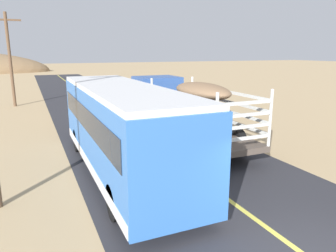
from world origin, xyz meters
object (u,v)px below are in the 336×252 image
livestock_truck (172,100)px  car_far (112,86)px  bus (121,127)px  power_pole_mid (10,57)px

livestock_truck → car_far: size_ratio=2.10×
livestock_truck → bus: 6.27m
power_pole_mid → bus: bearing=-77.2°
bus → car_far: bus is taller
bus → car_far: 19.85m
livestock_truck → power_pole_mid: power_pole_mid is taller
car_far → livestock_truck: bearing=-91.2°
bus → power_pole_mid: (-4.04, 17.75, 2.22)m
livestock_truck → car_far: livestock_truck is taller
bus → power_pole_mid: bearing=102.8°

